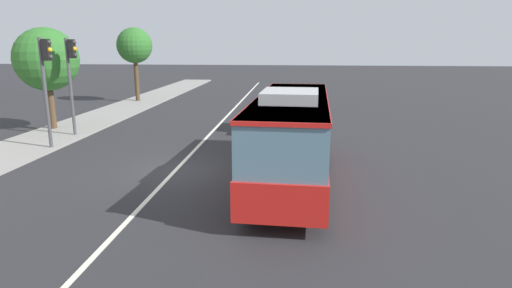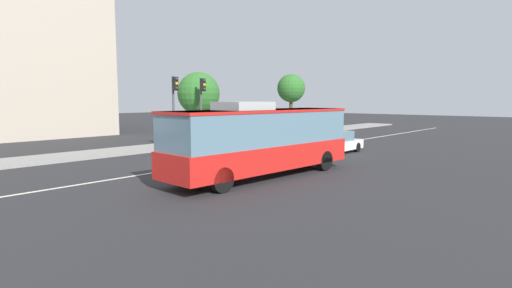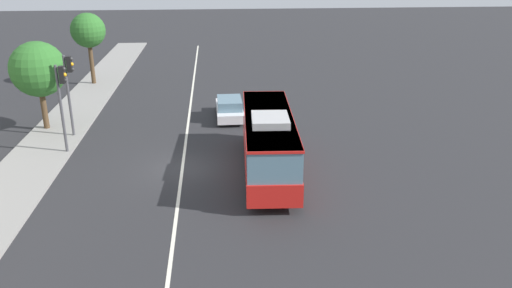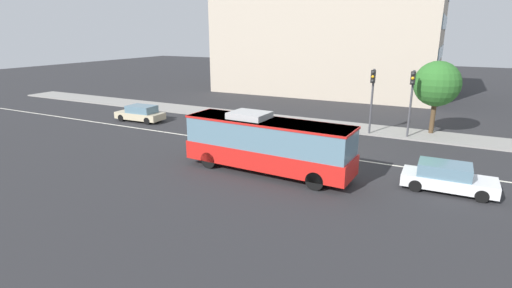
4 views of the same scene
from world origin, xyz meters
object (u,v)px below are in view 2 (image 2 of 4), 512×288
at_px(transit_bus, 262,138).
at_px(street_tree_kerbside_centre, 291,89).
at_px(sedan_white, 335,142).
at_px(traffic_light_mid_block, 202,99).
at_px(traffic_light_near_corner, 175,99).
at_px(street_tree_kerbside_left, 199,94).

xyz_separation_m(transit_bus, street_tree_kerbside_centre, (20.01, 13.27, 2.86)).
height_order(sedan_white, traffic_light_mid_block, traffic_light_mid_block).
xyz_separation_m(transit_bus, traffic_light_near_corner, (3.58, 11.22, 1.75)).
distance_m(street_tree_kerbside_left, street_tree_kerbside_centre, 12.10).
height_order(traffic_light_near_corner, street_tree_kerbside_centre, street_tree_kerbside_centre).
bearing_deg(transit_bus, street_tree_kerbside_left, 62.74).
relative_size(traffic_light_near_corner, street_tree_kerbside_centre, 0.84).
distance_m(transit_bus, street_tree_kerbside_left, 16.06).
bearing_deg(sedan_white, transit_bus, -170.43).
bearing_deg(street_tree_kerbside_centre, traffic_light_near_corner, -172.89).
height_order(sedan_white, street_tree_kerbside_left, street_tree_kerbside_left).
bearing_deg(traffic_light_mid_block, street_tree_kerbside_left, 146.64).
distance_m(transit_bus, sedan_white, 9.66).
height_order(transit_bus, traffic_light_near_corner, traffic_light_near_corner).
bearing_deg(transit_bus, street_tree_kerbside_centre, 36.25).
xyz_separation_m(street_tree_kerbside_left, street_tree_kerbside_centre, (12.07, -0.51, 0.64)).
distance_m(traffic_light_mid_block, street_tree_kerbside_left, 2.77).
xyz_separation_m(sedan_white, street_tree_kerbside_centre, (10.57, 11.54, 3.94)).
bearing_deg(traffic_light_near_corner, street_tree_kerbside_left, 119.24).
bearing_deg(street_tree_kerbside_left, traffic_light_mid_block, -124.61).
bearing_deg(traffic_light_mid_block, traffic_light_near_corner, -82.49).
bearing_deg(traffic_light_mid_block, street_tree_kerbside_centre, 98.53).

